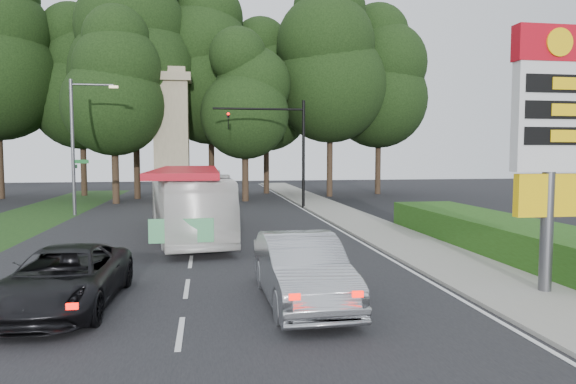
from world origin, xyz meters
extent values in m
plane|color=black|center=(0.00, 0.00, 0.00)|extent=(120.00, 120.00, 0.00)
cube|color=black|center=(0.00, 12.00, 0.01)|extent=(14.00, 80.00, 0.02)
cube|color=gray|center=(8.50, 12.00, 0.06)|extent=(3.00, 80.00, 0.12)
cube|color=#193814|center=(-9.50, 18.00, 0.01)|extent=(5.00, 50.00, 0.02)
cube|color=#244913|center=(11.50, 8.00, 0.60)|extent=(3.00, 14.00, 1.20)
cylinder|color=#59595E|center=(9.20, 2.00, 1.60)|extent=(0.32, 0.32, 3.20)
cube|color=yellow|center=(9.20, 2.00, 2.60)|extent=(1.80, 0.25, 1.10)
cube|color=silver|center=(9.20, 2.00, 4.60)|extent=(2.00, 0.35, 2.80)
cube|color=#B50918|center=(9.20, 2.00, 6.40)|extent=(2.10, 0.40, 0.90)
cylinder|color=yellow|center=(9.20, 1.78, 6.40)|extent=(0.70, 0.05, 0.70)
cube|color=black|center=(9.20, 1.81, 5.40)|extent=(1.70, 0.04, 0.45)
cube|color=black|center=(9.20, 1.81, 4.75)|extent=(1.70, 0.04, 0.45)
cube|color=black|center=(9.20, 1.81, 4.10)|extent=(1.70, 0.04, 0.45)
cylinder|color=black|center=(7.00, 24.00, 3.60)|extent=(0.20, 0.20, 7.20)
cylinder|color=black|center=(4.00, 24.00, 6.60)|extent=(6.00, 0.14, 0.14)
imported|color=black|center=(2.00, 24.00, 6.35)|extent=(0.18, 0.22, 1.10)
sphere|color=#FF0C05|center=(2.00, 23.85, 6.25)|extent=(0.18, 0.18, 0.18)
cylinder|color=#59595E|center=(-7.20, 22.00, 4.00)|extent=(0.20, 0.20, 8.00)
cylinder|color=#59595E|center=(-6.00, 22.00, 7.70)|extent=(2.40, 0.12, 0.12)
cube|color=#FFE599|center=(-4.80, 22.00, 7.60)|extent=(0.50, 0.22, 0.14)
cube|color=#0C591E|center=(-6.75, 22.00, 3.20)|extent=(0.85, 0.04, 0.22)
cube|color=#0C591E|center=(-7.20, 22.45, 2.90)|extent=(0.04, 0.85, 0.22)
cube|color=gray|center=(-2.00, 30.00, 4.50)|extent=(2.50, 2.50, 9.00)
cube|color=gray|center=(-2.00, 30.00, 9.30)|extent=(3.00, 3.00, 0.60)
cube|color=gray|center=(-2.00, 30.00, 9.80)|extent=(2.20, 2.20, 0.50)
cylinder|color=#2D2116|center=(-16.00, 35.00, 3.15)|extent=(0.50, 0.50, 6.30)
cylinder|color=#2D2116|center=(-10.00, 37.00, 2.70)|extent=(0.50, 0.50, 5.40)
sphere|color=black|center=(-10.00, 37.00, 8.25)|extent=(8.40, 8.40, 8.40)
sphere|color=black|center=(-10.00, 37.00, 11.25)|extent=(7.20, 7.20, 7.20)
sphere|color=black|center=(-10.00, 37.00, 13.80)|extent=(5.40, 5.40, 5.40)
cylinder|color=#2D2116|center=(-5.00, 33.00, 3.24)|extent=(0.50, 0.50, 6.48)
sphere|color=black|center=(-5.00, 33.00, 9.90)|extent=(10.08, 10.08, 10.08)
sphere|color=black|center=(-5.00, 33.00, 13.50)|extent=(8.64, 8.64, 8.64)
cylinder|color=#2D2116|center=(1.00, 35.00, 2.97)|extent=(0.50, 0.50, 5.94)
sphere|color=black|center=(1.00, 35.00, 9.08)|extent=(9.24, 9.24, 9.24)
sphere|color=black|center=(1.00, 35.00, 12.38)|extent=(7.92, 7.92, 7.92)
sphere|color=black|center=(1.00, 35.00, 15.18)|extent=(5.94, 5.94, 5.94)
cylinder|color=#2D2116|center=(6.00, 37.00, 2.61)|extent=(0.50, 0.50, 5.22)
sphere|color=black|center=(6.00, 37.00, 7.97)|extent=(8.12, 8.12, 8.12)
sphere|color=black|center=(6.00, 37.00, 10.88)|extent=(6.96, 6.96, 6.96)
sphere|color=black|center=(6.00, 37.00, 13.34)|extent=(5.22, 5.22, 5.22)
cylinder|color=#2D2116|center=(11.00, 33.00, 3.06)|extent=(0.50, 0.50, 6.12)
sphere|color=black|center=(11.00, 33.00, 9.35)|extent=(9.52, 9.52, 9.52)
sphere|color=black|center=(11.00, 33.00, 12.75)|extent=(8.16, 8.16, 8.16)
sphere|color=black|center=(11.00, 33.00, 15.64)|extent=(6.12, 6.12, 6.12)
cylinder|color=#2D2116|center=(16.00, 35.00, 2.79)|extent=(0.50, 0.50, 5.58)
sphere|color=black|center=(16.00, 35.00, 8.53)|extent=(8.68, 8.68, 8.68)
sphere|color=black|center=(16.00, 35.00, 11.62)|extent=(7.44, 7.44, 7.44)
sphere|color=black|center=(16.00, 35.00, 14.26)|extent=(5.58, 5.58, 5.58)
cylinder|color=#2D2116|center=(-6.00, 29.00, 2.34)|extent=(0.50, 0.50, 4.68)
sphere|color=black|center=(-6.00, 29.00, 7.15)|extent=(7.28, 7.28, 7.28)
sphere|color=black|center=(-6.00, 29.00, 9.75)|extent=(6.24, 6.24, 6.24)
sphere|color=black|center=(-6.00, 29.00, 11.96)|extent=(4.68, 4.68, 4.68)
cylinder|color=#2D2116|center=(3.50, 29.50, 2.16)|extent=(0.50, 0.50, 4.32)
sphere|color=black|center=(3.50, 29.50, 6.60)|extent=(6.72, 6.72, 6.72)
sphere|color=black|center=(3.50, 29.50, 9.00)|extent=(5.76, 5.76, 5.76)
sphere|color=black|center=(3.50, 29.50, 11.04)|extent=(4.32, 4.32, 4.32)
imported|color=white|center=(-0.29, 12.81, 1.51)|extent=(3.97, 11.06, 3.01)
imported|color=#AAADB2|center=(2.82, 2.21, 0.84)|extent=(1.91, 5.16, 1.69)
imported|color=black|center=(-2.80, 2.75, 0.72)|extent=(2.62, 5.26, 1.43)
camera|label=1|loc=(0.57, -9.87, 3.65)|focal=32.00mm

